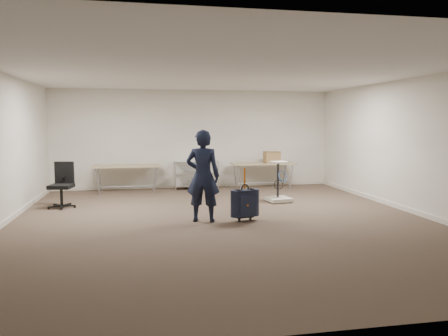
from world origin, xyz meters
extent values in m
plane|color=#47372B|center=(0.00, 0.00, 0.00)|extent=(9.00, 9.00, 0.00)
plane|color=beige|center=(0.00, 4.50, 1.40)|extent=(8.00, 0.00, 8.00)
plane|color=beige|center=(0.00, -4.50, 1.40)|extent=(8.00, 0.00, 8.00)
plane|color=beige|center=(4.00, 0.00, 1.40)|extent=(0.00, 9.00, 9.00)
plane|color=silver|center=(0.00, 0.00, 2.80)|extent=(8.00, 8.00, 0.00)
cube|color=silver|center=(0.00, 4.49, 0.05)|extent=(8.00, 0.02, 0.10)
cube|color=silver|center=(3.99, 0.00, 0.05)|extent=(0.02, 9.00, 0.10)
cube|color=#97825C|center=(-1.90, 3.95, 0.71)|extent=(1.80, 0.75, 0.03)
cylinder|color=#909398|center=(-1.90, 3.95, 0.15)|extent=(1.50, 0.02, 0.02)
cylinder|color=#909398|center=(-2.65, 3.65, 0.35)|extent=(0.13, 0.04, 0.69)
cylinder|color=#909398|center=(-1.15, 3.65, 0.35)|extent=(0.13, 0.04, 0.69)
cylinder|color=#909398|center=(-2.65, 4.25, 0.35)|extent=(0.13, 0.04, 0.69)
cylinder|color=#909398|center=(-1.15, 4.25, 0.35)|extent=(0.13, 0.04, 0.69)
cube|color=#97825C|center=(1.90, 3.95, 0.71)|extent=(1.80, 0.75, 0.03)
cylinder|color=#909398|center=(1.90, 3.95, 0.15)|extent=(1.50, 0.02, 0.02)
cylinder|color=#909398|center=(1.15, 3.65, 0.35)|extent=(0.13, 0.04, 0.69)
cylinder|color=#909398|center=(2.65, 3.65, 0.35)|extent=(0.13, 0.04, 0.69)
cylinder|color=#909398|center=(1.15, 4.25, 0.35)|extent=(0.13, 0.04, 0.69)
cylinder|color=#909398|center=(2.65, 4.25, 0.35)|extent=(0.13, 0.04, 0.69)
cylinder|color=silver|center=(-0.60, 3.98, 0.40)|extent=(0.02, 0.02, 0.80)
cylinder|color=silver|center=(0.60, 3.98, 0.40)|extent=(0.02, 0.02, 0.80)
cylinder|color=silver|center=(-0.60, 4.42, 0.40)|extent=(0.02, 0.02, 0.80)
cylinder|color=silver|center=(0.60, 4.42, 0.40)|extent=(0.02, 0.02, 0.80)
cube|color=silver|center=(0.00, 4.20, 0.10)|extent=(1.20, 0.45, 0.02)
cube|color=silver|center=(0.00, 4.20, 0.45)|extent=(1.20, 0.45, 0.02)
cube|color=silver|center=(0.00, 4.20, 0.78)|extent=(1.20, 0.45, 0.01)
imported|color=black|center=(-0.37, 0.08, 0.88)|extent=(0.73, 0.58, 1.75)
cube|color=black|center=(0.42, -0.04, 0.35)|extent=(0.41, 0.29, 0.51)
cube|color=black|center=(0.41, -0.02, 0.08)|extent=(0.36, 0.22, 0.03)
cylinder|color=black|center=(0.30, -0.06, 0.03)|extent=(0.04, 0.07, 0.07)
cylinder|color=black|center=(0.53, -0.01, 0.03)|extent=(0.04, 0.07, 0.07)
torus|color=black|center=(0.42, -0.04, 0.64)|extent=(0.16, 0.06, 0.16)
cube|color=orange|center=(0.41, -0.02, 0.82)|extent=(0.03, 0.01, 0.39)
cylinder|color=black|center=(-3.26, 1.99, 0.05)|extent=(0.61, 0.61, 0.09)
cylinder|color=black|center=(-3.26, 1.99, 0.25)|extent=(0.06, 0.06, 0.41)
cube|color=black|center=(-3.26, 1.99, 0.48)|extent=(0.55, 0.55, 0.08)
cube|color=black|center=(-3.22, 2.21, 0.76)|extent=(0.43, 0.14, 0.49)
cube|color=white|center=(1.68, 1.79, 0.06)|extent=(0.59, 0.59, 0.08)
cylinder|color=black|center=(1.47, 1.58, 0.02)|extent=(0.06, 0.06, 0.04)
cylinder|color=black|center=(1.68, 1.84, 0.53)|extent=(0.05, 0.05, 0.84)
cube|color=white|center=(1.68, 1.79, 0.95)|extent=(0.41, 0.36, 0.04)
torus|color=blue|center=(1.73, 1.70, 0.63)|extent=(0.28, 0.14, 0.26)
cube|color=olive|center=(2.16, 3.94, 0.89)|extent=(0.44, 0.33, 0.32)
camera|label=1|loc=(-1.50, -8.03, 1.89)|focal=35.00mm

